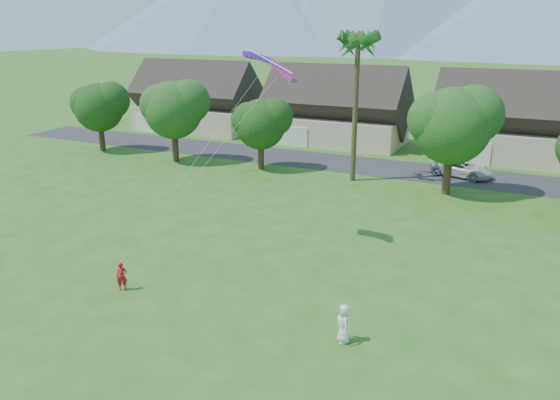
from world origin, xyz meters
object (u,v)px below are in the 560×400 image
Objects in this scene: kite_flyer at (122,277)px; parafoil_kite at (272,62)px; watcher at (344,324)px; parked_car at (462,168)px.

parafoil_kite is (4.04, 8.99, 10.13)m from kite_flyer.
watcher is at bearing -36.71° from kite_flyer.
watcher is 0.53× the size of parafoil_kite.
kite_flyer is at bearing 172.97° from parked_car.
watcher reaches higher than kite_flyer.
watcher is at bearing -48.40° from parafoil_kite.
watcher is (11.70, 0.41, 0.12)m from kite_flyer.
kite_flyer is 0.87× the size of watcher.
kite_flyer is 32.70m from parked_car.
kite_flyer reaches higher than parked_car.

